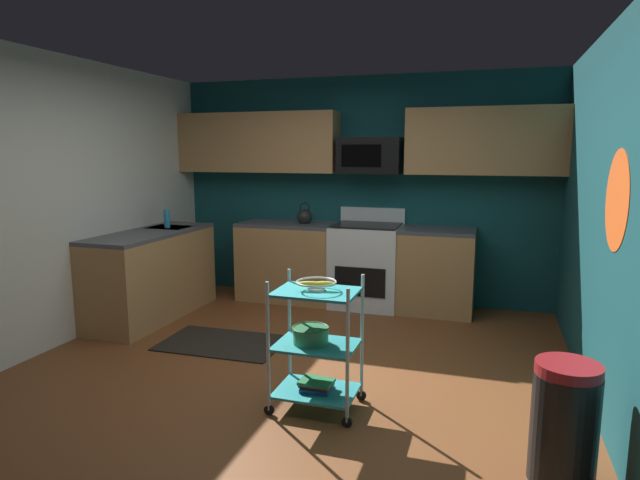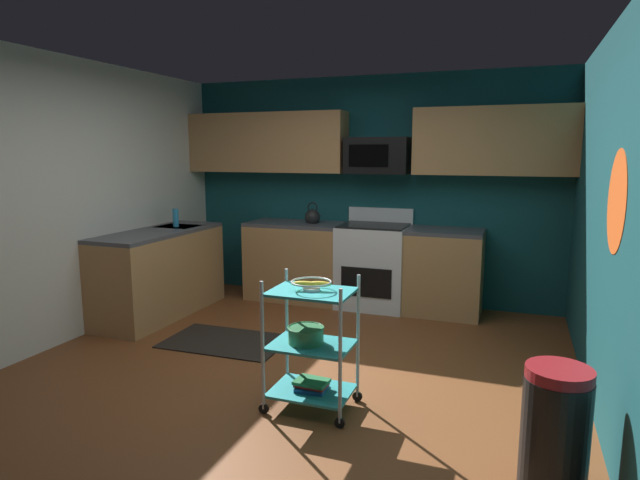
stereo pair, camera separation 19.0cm
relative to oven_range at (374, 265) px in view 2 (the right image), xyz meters
The scene contains 17 objects.
floor 2.17m from the oven_range, 94.59° to the right, with size 4.40×4.80×0.04m, color brown.
wall_back 0.90m from the oven_range, 117.40° to the left, with size 4.52×0.06×2.60m, color #14474C.
wall_left 3.30m from the oven_range, 138.75° to the right, with size 0.06×4.80×2.60m, color silver.
wall_right 3.06m from the oven_range, 45.59° to the right, with size 0.06×4.80×2.60m, color #14474C.
wall_flower_decal 3.14m from the oven_range, 47.26° to the right, with size 0.63×0.63×0.00m, color #E5591E.
counter_run 0.99m from the oven_range, 154.77° to the right, with size 3.55×2.21×0.92m.
oven_range is the anchor object (origin of this frame).
upper_cabinets 1.39m from the oven_range, 147.60° to the left, with size 4.40×0.33×0.70m.
microwave 1.23m from the oven_range, 90.26° to the left, with size 0.70×0.39×0.40m.
rolling_cart 2.55m from the oven_range, 84.82° to the right, with size 0.61×0.42×0.91m.
fruit_bowl 2.58m from the oven_range, 84.82° to the right, with size 0.27×0.27×0.07m.
mixing_bowl_large 2.54m from the oven_range, 85.74° to the right, with size 0.25×0.25×0.11m.
book_stack 2.56m from the oven_range, 84.82° to the right, with size 0.23×0.18×0.07m.
kettle 0.90m from the oven_range, behind, with size 0.21×0.18×0.26m.
dish_soap_bottle 2.27m from the oven_range, 158.50° to the right, with size 0.06×0.06×0.20m, color #2D8CBF.
trash_can 3.40m from the oven_range, 59.37° to the right, with size 0.34×0.42×0.66m.
floor_rug 1.95m from the oven_range, 121.18° to the right, with size 1.10×0.70×0.01m, color black.
Camera 2 is at (1.65, -3.63, 1.74)m, focal length 29.91 mm.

